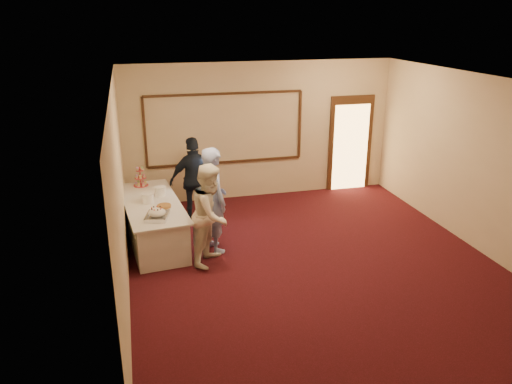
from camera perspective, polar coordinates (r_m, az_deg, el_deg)
floor at (r=8.46m, az=6.64°, el=-8.21°), size 7.00×7.00×0.00m
room_walls at (r=7.73m, az=7.23°, el=5.17°), size 6.04×7.04×3.02m
wall_molding at (r=10.86m, az=-3.55°, el=7.24°), size 3.45×0.04×1.55m
doorway at (r=11.86m, az=10.71°, el=5.43°), size 1.05×0.07×2.20m
buffet_table at (r=9.24m, az=-11.67°, el=-3.34°), size 1.21×2.55×0.77m
pavlova_tray at (r=8.34m, az=-11.26°, el=-2.47°), size 0.44×0.54×0.18m
cupcake_stand at (r=9.96m, az=-13.06°, el=1.53°), size 0.29×0.29×0.42m
plate_stack_a at (r=9.05m, az=-12.25°, el=-0.69°), size 0.21×0.21×0.17m
plate_stack_b at (r=9.36m, az=-10.89°, el=0.09°), size 0.21×0.21×0.17m
tart at (r=8.78m, az=-10.45°, el=-1.64°), size 0.28×0.28×0.06m
man at (r=8.58m, az=-4.84°, el=-0.91°), size 0.58×0.76×1.86m
woman at (r=8.19m, az=-5.13°, el=-2.54°), size 0.99×1.05×1.71m
guest at (r=9.92m, az=-7.04°, el=1.43°), size 1.05×0.57×1.71m
camera_flash at (r=9.61m, az=-5.74°, el=3.60°), size 0.08×0.06×0.05m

